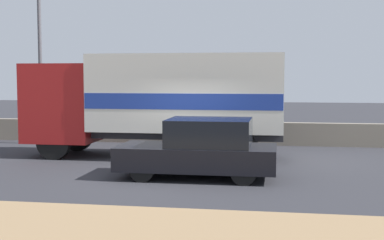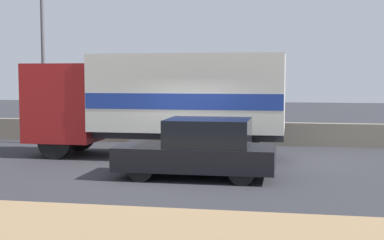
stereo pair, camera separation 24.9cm
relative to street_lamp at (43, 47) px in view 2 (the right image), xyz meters
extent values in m
plane|color=#2D2D33|center=(6.34, -5.62, -3.62)|extent=(80.00, 80.00, 0.00)
cube|color=gray|center=(6.34, 1.12, -3.20)|extent=(60.00, 0.35, 0.84)
cylinder|color=#4C4C51|center=(0.00, 0.00, -0.66)|extent=(0.14, 0.14, 5.92)
cube|color=maroon|center=(2.00, -2.49, -1.92)|extent=(2.15, 2.25, 2.45)
cube|color=black|center=(0.95, -2.49, -1.43)|extent=(0.06, 1.91, 1.08)
cube|color=#2D2D33|center=(5.99, -2.49, -2.87)|extent=(5.84, 1.30, 0.25)
cube|color=silver|center=(5.99, -2.49, -1.58)|extent=(5.84, 2.37, 2.32)
cube|color=navy|center=(5.99, -2.49, -1.81)|extent=(5.81, 2.39, 0.46)
cylinder|color=black|center=(2.00, -3.45, -3.10)|extent=(1.05, 0.28, 1.05)
cylinder|color=black|center=(2.00, -1.54, -3.10)|extent=(1.05, 0.28, 1.05)
cylinder|color=black|center=(7.60, -3.45, -3.10)|extent=(1.05, 0.28, 1.05)
cylinder|color=black|center=(7.60, -1.54, -3.10)|extent=(1.05, 0.28, 1.05)
cylinder|color=black|center=(6.43, -3.45, -3.10)|extent=(1.05, 0.28, 1.05)
cylinder|color=black|center=(6.43, -1.54, -3.10)|extent=(1.05, 0.28, 1.05)
cube|color=black|center=(6.77, -5.65, -3.10)|extent=(3.93, 1.77, 0.58)
cube|color=black|center=(7.08, -5.65, -2.47)|extent=(2.04, 1.62, 0.68)
cylinder|color=black|center=(5.55, -6.42, -3.32)|extent=(0.61, 0.20, 0.61)
cylinder|color=black|center=(5.55, -4.89, -3.32)|extent=(0.61, 0.20, 0.61)
cylinder|color=black|center=(7.99, -6.42, -3.32)|extent=(0.61, 0.20, 0.61)
cylinder|color=black|center=(7.99, -4.89, -3.32)|extent=(0.61, 0.20, 0.61)
camera|label=1|loc=(8.80, -18.73, -1.09)|focal=50.00mm
camera|label=2|loc=(9.04, -18.69, -1.09)|focal=50.00mm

